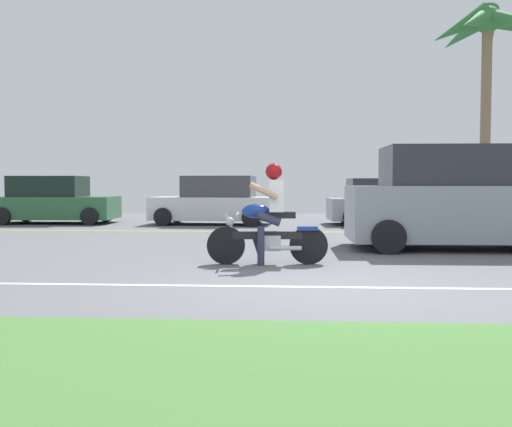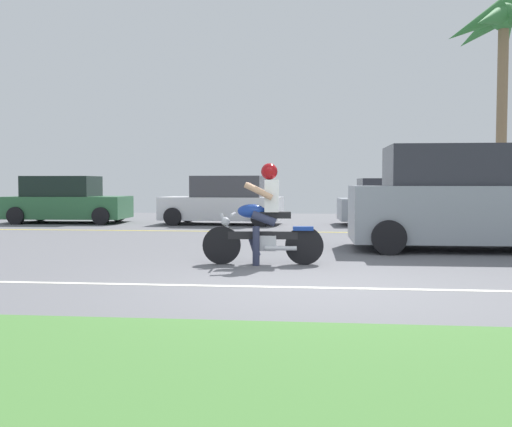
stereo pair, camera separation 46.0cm
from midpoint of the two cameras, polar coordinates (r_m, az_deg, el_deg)
ground at (r=10.54m, az=4.48°, el=-4.31°), size 56.00×30.00×0.04m
grass_median at (r=3.59m, az=6.27°, el=-17.93°), size 56.00×3.80×0.06m
lane_line_near at (r=7.45m, az=4.84°, el=-7.15°), size 50.40×0.12×0.01m
lane_line_far at (r=15.80m, az=4.19°, el=-1.80°), size 50.40×0.12×0.01m
motorcyclist at (r=9.43m, az=-0.18°, el=-0.82°), size 1.95×0.64×1.63m
suv_nearby at (r=12.30m, az=18.45°, el=1.31°), size 4.63×2.21×2.05m
parked_car_0 at (r=20.37m, az=-19.69°, el=1.13°), size 3.92×2.13×1.55m
parked_car_1 at (r=18.69m, az=-4.80°, el=1.13°), size 3.90×2.05×1.55m
parked_car_2 at (r=18.99m, az=12.58°, el=1.01°), size 4.31×2.18×1.46m
palm_tree_0 at (r=24.80m, az=20.99°, el=15.88°), size 4.44×4.17×8.26m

